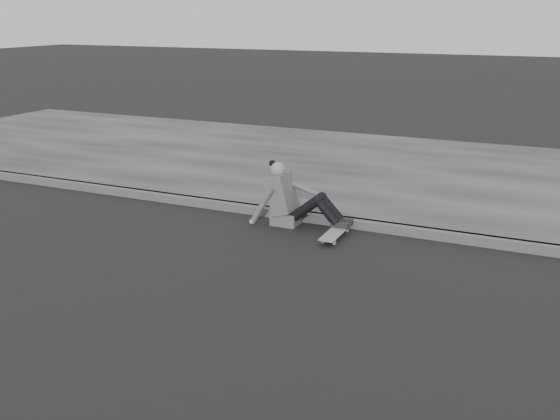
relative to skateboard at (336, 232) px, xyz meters
The scene contains 5 objects.
ground 2.34m from the skateboard, 63.89° to the right, with size 80.00×80.00×0.00m, color black.
curb 1.14m from the skateboard, 25.05° to the left, with size 24.00×0.16×0.12m, color #4F4F4F.
sidewalk 3.65m from the skateboard, 73.62° to the left, with size 24.00×6.00×0.12m, color #3E3E3E.
skateboard is the anchor object (origin of this frame).
seated_woman 0.83m from the skateboard, 161.47° to the left, with size 1.38×0.46×0.88m.
Camera 1 is at (1.37, -5.13, 2.79)m, focal length 40.00 mm.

